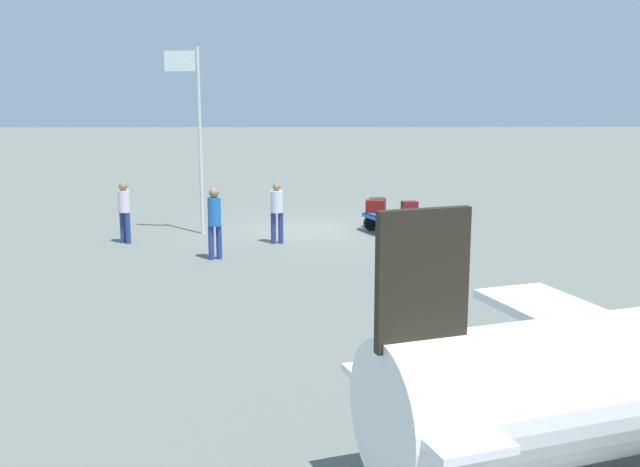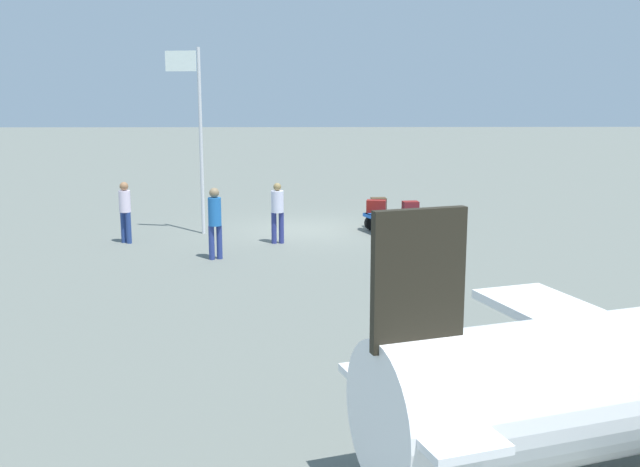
{
  "view_description": "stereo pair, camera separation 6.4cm",
  "coord_description": "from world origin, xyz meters",
  "px_view_note": "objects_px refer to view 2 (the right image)",
  "views": [
    {
      "loc": [
        0.11,
        21.92,
        4.15
      ],
      "look_at": [
        -0.22,
        6.0,
        1.05
      ],
      "focal_mm": 41.92,
      "sensor_mm": 36.0,
      "label": 1
    },
    {
      "loc": [
        0.04,
        21.92,
        4.15
      ],
      "look_at": [
        -0.22,
        6.0,
        1.05
      ],
      "focal_mm": 41.92,
      "sensor_mm": 36.0,
      "label": 2
    }
  ],
  "objects_px": {
    "suitcase_olive": "(379,204)",
    "worker_supervisor": "(125,208)",
    "suitcase_dark": "(410,206)",
    "worker_trailing": "(277,208)",
    "suitcase_maroon": "(376,206)",
    "flagpole": "(197,125)",
    "luggage_cart": "(402,218)",
    "worker_lead": "(215,218)"
  },
  "relations": [
    {
      "from": "worker_lead",
      "to": "worker_supervisor",
      "type": "bearing_deg",
      "value": -37.0
    },
    {
      "from": "worker_supervisor",
      "to": "suitcase_dark",
      "type": "bearing_deg",
      "value": -165.4
    },
    {
      "from": "suitcase_olive",
      "to": "suitcase_dark",
      "type": "bearing_deg",
      "value": 179.81
    },
    {
      "from": "suitcase_olive",
      "to": "worker_supervisor",
      "type": "bearing_deg",
      "value": 16.51
    },
    {
      "from": "flagpole",
      "to": "suitcase_maroon",
      "type": "bearing_deg",
      "value": -176.07
    },
    {
      "from": "luggage_cart",
      "to": "worker_supervisor",
      "type": "xyz_separation_m",
      "value": [
        7.72,
        1.54,
        0.55
      ]
    },
    {
      "from": "suitcase_dark",
      "to": "worker_lead",
      "type": "xyz_separation_m",
      "value": [
        5.37,
        4.11,
        0.35
      ]
    },
    {
      "from": "suitcase_maroon",
      "to": "flagpole",
      "type": "bearing_deg",
      "value": 3.93
    },
    {
      "from": "worker_trailing",
      "to": "worker_supervisor",
      "type": "relative_size",
      "value": 0.99
    },
    {
      "from": "luggage_cart",
      "to": "flagpole",
      "type": "height_order",
      "value": "flagpole"
    },
    {
      "from": "worker_trailing",
      "to": "worker_supervisor",
      "type": "height_order",
      "value": "worker_supervisor"
    },
    {
      "from": "suitcase_olive",
      "to": "flagpole",
      "type": "distance_m",
      "value": 5.85
    },
    {
      "from": "worker_lead",
      "to": "worker_supervisor",
      "type": "height_order",
      "value": "worker_lead"
    },
    {
      "from": "luggage_cart",
      "to": "suitcase_olive",
      "type": "height_order",
      "value": "suitcase_olive"
    },
    {
      "from": "suitcase_dark",
      "to": "worker_trailing",
      "type": "bearing_deg",
      "value": 29.47
    },
    {
      "from": "worker_trailing",
      "to": "worker_supervisor",
      "type": "distance_m",
      "value": 4.13
    },
    {
      "from": "suitcase_dark",
      "to": "suitcase_maroon",
      "type": "bearing_deg",
      "value": 21.45
    },
    {
      "from": "suitcase_dark",
      "to": "flagpole",
      "type": "xyz_separation_m",
      "value": [
        6.24,
        0.78,
        2.46
      ]
    },
    {
      "from": "suitcase_maroon",
      "to": "flagpole",
      "type": "relative_size",
      "value": 0.12
    },
    {
      "from": "suitcase_dark",
      "to": "worker_supervisor",
      "type": "xyz_separation_m",
      "value": [
        8.05,
        2.1,
        0.28
      ]
    },
    {
      "from": "suitcase_dark",
      "to": "worker_lead",
      "type": "distance_m",
      "value": 6.77
    },
    {
      "from": "suitcase_dark",
      "to": "suitcase_maroon",
      "type": "distance_m",
      "value": 1.15
    },
    {
      "from": "suitcase_maroon",
      "to": "worker_supervisor",
      "type": "distance_m",
      "value": 7.18
    },
    {
      "from": "suitcase_dark",
      "to": "flagpole",
      "type": "bearing_deg",
      "value": 7.08
    },
    {
      "from": "luggage_cart",
      "to": "worker_lead",
      "type": "bearing_deg",
      "value": 35.22
    },
    {
      "from": "luggage_cart",
      "to": "suitcase_olive",
      "type": "distance_m",
      "value": 0.9
    },
    {
      "from": "luggage_cart",
      "to": "suitcase_olive",
      "type": "xyz_separation_m",
      "value": [
        0.63,
        -0.56,
        0.32
      ]
    },
    {
      "from": "suitcase_olive",
      "to": "worker_lead",
      "type": "bearing_deg",
      "value": 43.04
    },
    {
      "from": "suitcase_maroon",
      "to": "worker_trailing",
      "type": "height_order",
      "value": "worker_trailing"
    },
    {
      "from": "luggage_cart",
      "to": "suitcase_maroon",
      "type": "distance_m",
      "value": 0.82
    },
    {
      "from": "suitcase_dark",
      "to": "suitcase_maroon",
      "type": "xyz_separation_m",
      "value": [
        1.07,
        0.42,
        0.05
      ]
    },
    {
      "from": "luggage_cart",
      "to": "worker_supervisor",
      "type": "distance_m",
      "value": 7.89
    },
    {
      "from": "suitcase_dark",
      "to": "worker_supervisor",
      "type": "distance_m",
      "value": 8.32
    },
    {
      "from": "flagpole",
      "to": "worker_lead",
      "type": "bearing_deg",
      "value": 104.56
    },
    {
      "from": "suitcase_olive",
      "to": "suitcase_maroon",
      "type": "distance_m",
      "value": 0.44
    },
    {
      "from": "worker_trailing",
      "to": "flagpole",
      "type": "relative_size",
      "value": 0.31
    },
    {
      "from": "worker_supervisor",
      "to": "flagpole",
      "type": "bearing_deg",
      "value": -143.85
    },
    {
      "from": "luggage_cart",
      "to": "suitcase_maroon",
      "type": "bearing_deg",
      "value": -10.11
    },
    {
      "from": "luggage_cart",
      "to": "worker_supervisor",
      "type": "height_order",
      "value": "worker_supervisor"
    },
    {
      "from": "suitcase_olive",
      "to": "worker_trailing",
      "type": "bearing_deg",
      "value": 36.91
    },
    {
      "from": "worker_lead",
      "to": "worker_supervisor",
      "type": "xyz_separation_m",
      "value": [
        2.68,
        -2.02,
        -0.07
      ]
    },
    {
      "from": "suitcase_maroon",
      "to": "worker_trailing",
      "type": "relative_size",
      "value": 0.37
    }
  ]
}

